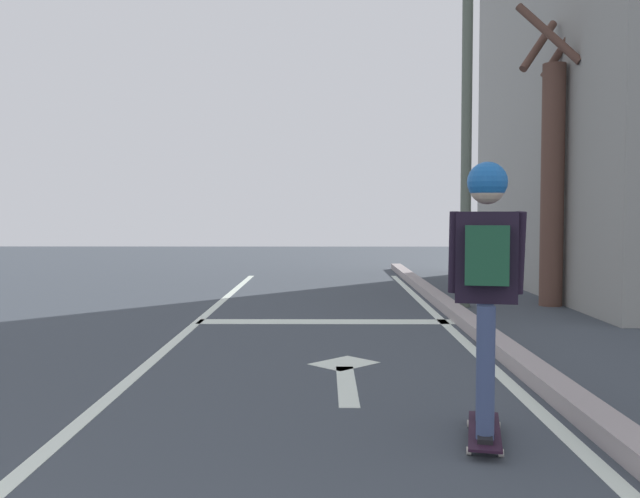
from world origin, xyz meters
TOP-DOWN VIEW (x-y plane):
  - lane_line_center at (0.03, 6.00)m, footprint 0.12×20.00m
  - lane_line_curbside at (3.28, 6.00)m, footprint 0.12×20.00m
  - stop_bar at (1.73, 9.21)m, footprint 3.40×0.40m
  - lane_arrow_stem at (1.90, 5.77)m, footprint 0.16×1.40m
  - lane_arrow_head at (1.90, 6.62)m, footprint 0.71×0.71m
  - curb_strip at (3.53, 6.00)m, footprint 0.24×24.00m
  - skateboard at (2.72, 4.32)m, footprint 0.36×0.84m
  - skater at (2.72, 4.30)m, footprint 0.46×0.63m
  - traffic_signal_mast at (2.63, 10.71)m, footprint 5.55×0.34m
  - roadside_tree at (5.22, 10.87)m, footprint 1.20×1.19m

SIDE VIEW (x-z plane):
  - lane_line_center at x=0.03m, z-range 0.00..0.01m
  - lane_line_curbside at x=3.28m, z-range 0.00..0.01m
  - stop_bar at x=1.73m, z-range 0.00..0.01m
  - lane_arrow_stem at x=1.90m, z-range 0.00..0.01m
  - lane_arrow_head at x=1.90m, z-range 0.00..0.01m
  - skateboard at x=2.72m, z-range 0.03..0.10m
  - curb_strip at x=3.53m, z-range 0.00..0.14m
  - skater at x=2.72m, z-range 0.31..1.99m
  - roadside_tree at x=5.22m, z-range -0.22..4.43m
  - traffic_signal_mast at x=2.63m, z-range 1.05..6.93m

